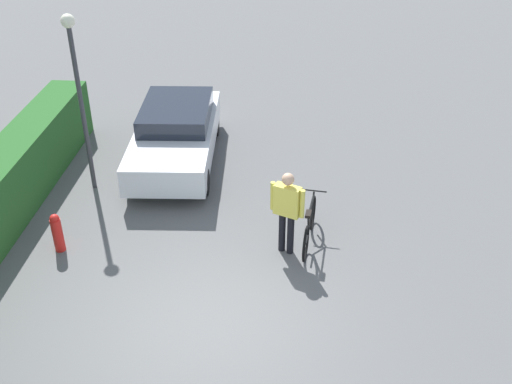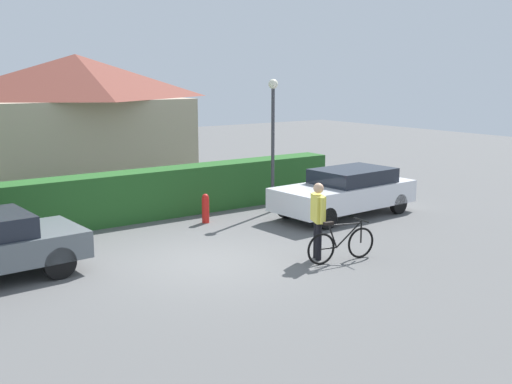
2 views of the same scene
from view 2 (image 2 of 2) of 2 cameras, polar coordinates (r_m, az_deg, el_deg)
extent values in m
plane|color=#565656|center=(13.49, -4.49, -6.50)|extent=(60.00, 60.00, 0.00)
cube|color=#255723|center=(17.25, -12.35, -0.50)|extent=(14.12, 0.90, 1.38)
cube|color=tan|center=(22.48, -16.05, 4.27)|extent=(6.98, 4.52, 3.18)
pyramid|color=brown|center=(22.35, -16.37, 10.26)|extent=(7.33, 4.74, 1.52)
cylinder|color=black|center=(14.40, -20.14, -4.66)|extent=(0.67, 0.21, 0.66)
cylinder|color=black|center=(12.92, -17.80, -6.28)|extent=(0.67, 0.21, 0.66)
cube|color=silver|center=(17.78, 8.16, -0.27)|extent=(4.43, 2.01, 0.64)
cube|color=#1E232D|center=(17.95, 9.00, 1.52)|extent=(2.32, 1.69, 0.41)
cylinder|color=black|center=(19.44, 9.39, -0.30)|extent=(0.60, 0.21, 0.59)
cylinder|color=black|center=(18.43, 13.11, -1.06)|extent=(0.60, 0.21, 0.59)
cylinder|color=black|center=(17.40, 2.85, -1.49)|extent=(0.60, 0.21, 0.59)
cylinder|color=black|center=(16.26, 6.61, -2.44)|extent=(0.60, 0.21, 0.59)
torus|color=black|center=(13.85, 9.71, -4.67)|extent=(0.70, 0.14, 0.70)
torus|color=black|center=(13.24, 6.08, -5.30)|extent=(0.70, 0.14, 0.70)
cylinder|color=black|center=(13.59, 8.65, -3.90)|extent=(0.68, 0.12, 0.54)
cylinder|color=black|center=(13.34, 7.14, -4.09)|extent=(0.26, 0.07, 0.55)
cylinder|color=black|center=(13.45, 8.21, -3.00)|extent=(0.83, 0.14, 0.08)
cylinder|color=black|center=(13.36, 6.79, -5.21)|extent=(0.40, 0.09, 0.05)
cylinder|color=black|center=(13.78, 9.75, -3.69)|extent=(0.04, 0.04, 0.49)
cube|color=black|center=(13.20, 6.77, -2.91)|extent=(0.23, 0.13, 0.06)
cylinder|color=black|center=(13.72, 9.78, -2.57)|extent=(0.09, 0.50, 0.03)
cylinder|color=black|center=(13.71, 5.62, -4.40)|extent=(0.13, 0.13, 0.85)
cylinder|color=black|center=(13.55, 5.85, -4.59)|extent=(0.13, 0.13, 0.85)
cube|color=#D8CC4C|center=(13.45, 5.79, -1.53)|extent=(0.38, 0.53, 0.60)
sphere|color=tan|center=(13.36, 5.83, 0.35)|extent=(0.23, 0.23, 0.23)
cylinder|color=#D8CC4C|center=(13.73, 5.42, -1.20)|extent=(0.09, 0.09, 0.57)
cylinder|color=#D8CC4C|center=(13.17, 6.18, -1.73)|extent=(0.09, 0.09, 0.57)
cylinder|color=#38383D|center=(17.97, 1.57, 3.83)|extent=(0.10, 0.10, 3.63)
sphere|color=#F2EDCC|center=(17.83, 1.60, 10.01)|extent=(0.28, 0.28, 0.28)
cylinder|color=red|center=(16.88, -4.71, -1.70)|extent=(0.20, 0.20, 0.70)
sphere|color=red|center=(16.81, -4.73, -0.47)|extent=(0.18, 0.18, 0.18)
camera|label=1|loc=(10.20, -41.84, 25.48)|focal=42.41mm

